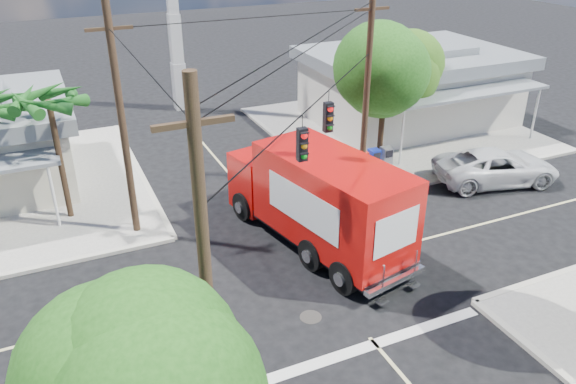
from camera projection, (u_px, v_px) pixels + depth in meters
ground at (311, 269)px, 20.22m from camera, size 120.00×120.00×0.00m
sidewalk_ne at (394, 129)px, 33.06m from camera, size 14.12×14.12×0.14m
road_markings at (330, 292)px, 19.02m from camera, size 32.00×32.00×0.01m
building_ne at (410, 84)px, 33.53m from camera, size 11.80×10.20×4.50m
radio_tower at (174, 20)px, 34.17m from camera, size 0.80×0.80×17.00m
tree_sw_front at (145, 384)px, 9.56m from camera, size 3.88×3.78×6.03m
tree_ne_front at (386, 73)px, 26.24m from camera, size 4.21×4.14×6.66m
tree_ne_back at (404, 69)px, 29.25m from camera, size 3.77×3.66×5.82m
palm_nw_front at (49, 103)px, 21.30m from camera, size 3.01×3.08×5.59m
utility_poles at (250, 140)px, 18.85m from camera, size 12.00×10.68×9.00m
vending_boxes at (374, 160)px, 27.35m from camera, size 1.90×0.50×1.10m
delivery_truck at (318, 199)px, 20.95m from camera, size 4.37×9.09×3.79m
parked_car at (497, 166)px, 26.38m from camera, size 6.25×3.98×1.61m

